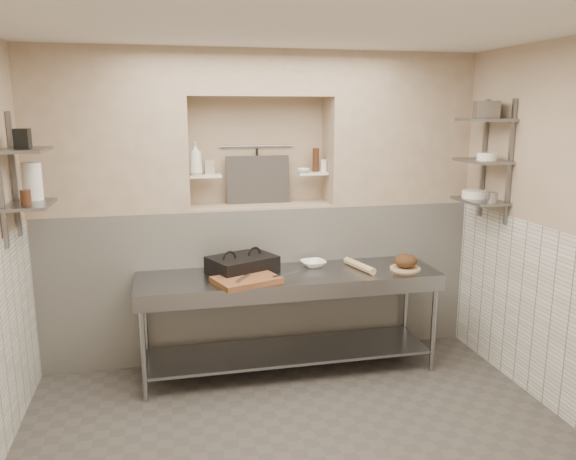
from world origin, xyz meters
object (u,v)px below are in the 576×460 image
object	(u,v)px
bread_loaf	(405,261)
bowl_alcove	(303,170)
bottle_soap	(196,159)
prep_table	(289,302)
mixing_bowl	(313,264)
jug_left	(32,181)
cutting_board	(246,280)
rolling_pin	(359,266)
panini_press	(242,265)

from	to	relation	value
bread_loaf	bowl_alcove	xyz separation A→B (m)	(-0.78, 0.61, 0.76)
bottle_soap	bowl_alcove	world-z (taller)	bottle_soap
prep_table	bread_loaf	world-z (taller)	bread_loaf
bread_loaf	prep_table	bearing A→B (deg)	175.57
prep_table	bread_loaf	distance (m)	1.09
bottle_soap	prep_table	bearing A→B (deg)	-35.53
mixing_bowl	bottle_soap	size ratio (longest dim) A/B	0.75
bread_loaf	bottle_soap	bearing A→B (deg)	161.12
bread_loaf	jug_left	xyz separation A→B (m)	(-3.03, 0.09, 0.78)
cutting_board	mixing_bowl	world-z (taller)	mixing_bowl
bread_loaf	jug_left	size ratio (longest dim) A/B	0.71
cutting_board	bowl_alcove	xyz separation A→B (m)	(0.65, 0.70, 0.81)
bread_loaf	rolling_pin	bearing A→B (deg)	167.83
prep_table	bread_loaf	size ratio (longest dim) A/B	12.83
panini_press	bottle_soap	world-z (taller)	bottle_soap
jug_left	bowl_alcove	bearing A→B (deg)	12.97
mixing_bowl	cutting_board	bearing A→B (deg)	-152.21
prep_table	mixing_bowl	bearing A→B (deg)	34.84
mixing_bowl	jug_left	size ratio (longest dim) A/B	0.78
prep_table	bowl_alcove	size ratio (longest dim) A/B	21.06
panini_press	bread_loaf	size ratio (longest dim) A/B	3.21
panini_press	jug_left	xyz separation A→B (m)	(-1.60, -0.11, 0.78)
rolling_pin	bottle_soap	size ratio (longest dim) A/B	1.43
panini_press	prep_table	bearing A→B (deg)	-41.71
panini_press	bowl_alcove	xyz separation A→B (m)	(0.64, 0.41, 0.76)
cutting_board	bread_loaf	size ratio (longest dim) A/B	2.50
prep_table	panini_press	bearing A→B (deg)	162.52
panini_press	bread_loaf	distance (m)	1.44
mixing_bowl	prep_table	bearing A→B (deg)	-145.16
prep_table	mixing_bowl	distance (m)	0.43
cutting_board	rolling_pin	world-z (taller)	rolling_pin
cutting_board	rolling_pin	distance (m)	1.05
cutting_board	jug_left	bearing A→B (deg)	173.54
prep_table	jug_left	xyz separation A→B (m)	(-1.99, 0.01, 1.11)
panini_press	mixing_bowl	bearing A→B (deg)	-19.10
mixing_bowl	bottle_soap	distance (m)	1.41
prep_table	bottle_soap	bearing A→B (deg)	144.47
rolling_pin	bread_loaf	xyz separation A→B (m)	(0.40, -0.09, 0.04)
jug_left	prep_table	bearing A→B (deg)	-0.41
bowl_alcove	rolling_pin	bearing A→B (deg)	-53.85
panini_press	cutting_board	xyz separation A→B (m)	(-0.01, -0.29, -0.05)
bread_loaf	panini_press	bearing A→B (deg)	171.89
cutting_board	jug_left	size ratio (longest dim) A/B	1.79
mixing_bowl	bottle_soap	world-z (taller)	bottle_soap
bottle_soap	mixing_bowl	bearing A→B (deg)	-19.02
cutting_board	bread_loaf	world-z (taller)	bread_loaf
bowl_alcove	jug_left	bearing A→B (deg)	-167.03
bowl_alcove	prep_table	bearing A→B (deg)	-115.49
rolling_pin	jug_left	size ratio (longest dim) A/B	1.49
mixing_bowl	bowl_alcove	world-z (taller)	bowl_alcove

